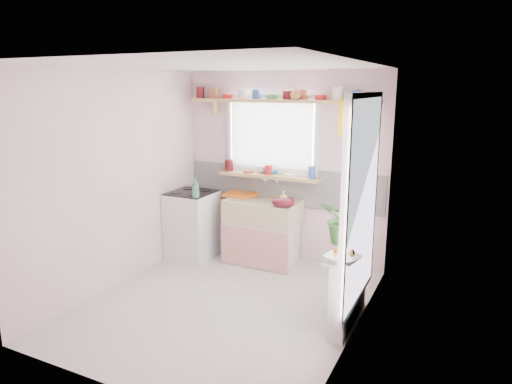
% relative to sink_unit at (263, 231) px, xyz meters
% --- Properties ---
extents(room, '(3.20, 3.20, 3.20)m').
position_rel_sink_unit_xyz_m(room, '(0.81, -0.43, 0.94)').
color(room, silver).
rests_on(room, ground).
extents(sink_unit, '(0.95, 0.65, 1.11)m').
position_rel_sink_unit_xyz_m(sink_unit, '(0.00, 0.00, 0.00)').
color(sink_unit, white).
rests_on(sink_unit, ground).
extents(cooker, '(0.58, 0.58, 0.93)m').
position_rel_sink_unit_xyz_m(cooker, '(-0.95, -0.24, 0.03)').
color(cooker, white).
rests_on(cooker, ground).
extents(radiator_ledge, '(0.22, 0.95, 0.78)m').
position_rel_sink_unit_xyz_m(radiator_ledge, '(1.45, -1.09, -0.03)').
color(radiator_ledge, white).
rests_on(radiator_ledge, ground).
extents(windowsill, '(1.40, 0.22, 0.04)m').
position_rel_sink_unit_xyz_m(windowsill, '(-0.00, 0.19, 0.71)').
color(windowsill, tan).
rests_on(windowsill, room).
extents(pine_shelf, '(2.52, 0.24, 0.04)m').
position_rel_sink_unit_xyz_m(pine_shelf, '(0.15, 0.18, 1.69)').
color(pine_shelf, tan).
rests_on(pine_shelf, room).
extents(shelf_crockery, '(2.47, 0.11, 0.12)m').
position_rel_sink_unit_xyz_m(shelf_crockery, '(0.11, 0.18, 1.76)').
color(shelf_crockery, '#590F14').
rests_on(shelf_crockery, pine_shelf).
extents(sill_crockery, '(1.35, 0.11, 0.12)m').
position_rel_sink_unit_xyz_m(sill_crockery, '(-0.00, 0.19, 0.78)').
color(sill_crockery, '#590F14').
rests_on(sill_crockery, windowsill).
extents(dish_tray, '(0.41, 0.32, 0.04)m').
position_rel_sink_unit_xyz_m(dish_tray, '(-0.38, 0.08, 0.44)').
color(dish_tray, orange).
rests_on(dish_tray, sink_unit).
extents(colander, '(0.30, 0.30, 0.13)m').
position_rel_sink_unit_xyz_m(colander, '(0.37, -0.19, 0.48)').
color(colander, '#4F0D18').
rests_on(colander, sink_unit).
extents(jade_plant, '(0.52, 0.46, 0.52)m').
position_rel_sink_unit_xyz_m(jade_plant, '(1.36, -0.98, 0.60)').
color(jade_plant, '#326729').
rests_on(jade_plant, radiator_ledge).
extents(fruit_bowl, '(0.38, 0.38, 0.07)m').
position_rel_sink_unit_xyz_m(fruit_bowl, '(1.48, -1.49, 0.38)').
color(fruit_bowl, silver).
rests_on(fruit_bowl, radiator_ledge).
extents(herb_pot, '(0.12, 0.10, 0.19)m').
position_rel_sink_unit_xyz_m(herb_pot, '(1.38, -1.04, 0.44)').
color(herb_pot, '#316E2C').
rests_on(herb_pot, radiator_ledge).
extents(soap_bottle_sink, '(0.11, 0.11, 0.20)m').
position_rel_sink_unit_xyz_m(soap_bottle_sink, '(0.38, -0.19, 0.52)').
color(soap_bottle_sink, '#D3CF5D').
rests_on(soap_bottle_sink, sink_unit).
extents(sill_cup, '(0.12, 0.12, 0.09)m').
position_rel_sink_unit_xyz_m(sill_cup, '(-0.13, 0.25, 0.77)').
color(sill_cup, silver).
rests_on(sill_cup, windowsill).
extents(sill_bowl, '(0.26, 0.26, 0.06)m').
position_rel_sink_unit_xyz_m(sill_bowl, '(0.01, 0.25, 0.76)').
color(sill_bowl, '#3872B8').
rests_on(sill_bowl, windowsill).
extents(shelf_vase, '(0.19, 0.19, 0.15)m').
position_rel_sink_unit_xyz_m(shelf_vase, '(0.39, 0.12, 1.78)').
color(shelf_vase, '#B76F38').
rests_on(shelf_vase, pine_shelf).
extents(cooker_bottle, '(0.10, 0.10, 0.25)m').
position_rel_sink_unit_xyz_m(cooker_bottle, '(-0.73, -0.46, 0.61)').
color(cooker_bottle, '#458B5F').
rests_on(cooker_bottle, cooker).
extents(fruit, '(0.20, 0.14, 0.10)m').
position_rel_sink_unit_xyz_m(fruit, '(1.49, -1.49, 0.44)').
color(fruit, orange).
rests_on(fruit, fruit_bowl).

